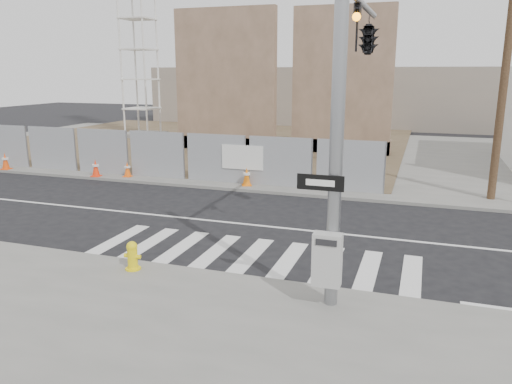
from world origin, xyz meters
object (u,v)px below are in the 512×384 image
(traffic_cone_a, at_px, (5,161))
(traffic_cone_b, at_px, (96,168))
(signal_pole, at_px, (359,66))
(fire_hydrant, at_px, (132,256))
(traffic_cone_c, at_px, (127,169))
(traffic_cone_d, at_px, (247,177))
(crane_tower, at_px, (136,5))

(traffic_cone_a, distance_m, traffic_cone_b, 5.08)
(signal_pole, relative_size, fire_hydrant, 10.15)
(signal_pole, bearing_deg, traffic_cone_c, 148.29)
(traffic_cone_b, relative_size, traffic_cone_c, 1.14)
(traffic_cone_a, distance_m, traffic_cone_c, 6.45)
(fire_hydrant, relative_size, traffic_cone_d, 0.92)
(traffic_cone_d, bearing_deg, crane_tower, 134.90)
(traffic_cone_b, bearing_deg, fire_hydrant, -49.72)
(traffic_cone_c, distance_m, traffic_cone_d, 5.59)
(fire_hydrant, xyz_separation_m, traffic_cone_a, (-12.51, 8.78, 0.04))
(crane_tower, height_order, fire_hydrant, crane_tower)
(fire_hydrant, xyz_separation_m, traffic_cone_c, (-6.07, 9.18, -0.01))
(traffic_cone_a, height_order, traffic_cone_b, traffic_cone_a)
(crane_tower, height_order, traffic_cone_c, crane_tower)
(crane_tower, bearing_deg, traffic_cone_b, -67.34)
(traffic_cone_b, relative_size, traffic_cone_d, 1.02)
(signal_pole, distance_m, traffic_cone_c, 13.41)
(traffic_cone_a, height_order, traffic_cone_d, traffic_cone_a)
(signal_pole, xyz_separation_m, traffic_cone_c, (-10.80, 6.67, -4.33))
(crane_tower, xyz_separation_m, traffic_cone_d, (12.29, -12.33, -8.54))
(traffic_cone_b, distance_m, traffic_cone_c, 1.42)
(fire_hydrant, bearing_deg, traffic_cone_d, 83.23)
(crane_tower, relative_size, fire_hydrant, 26.31)
(traffic_cone_b, height_order, traffic_cone_d, traffic_cone_b)
(traffic_cone_a, height_order, traffic_cone_c, traffic_cone_a)
(signal_pole, distance_m, traffic_cone_d, 9.52)
(fire_hydrant, bearing_deg, traffic_cone_b, 120.52)
(signal_pole, bearing_deg, traffic_cone_d, 127.80)
(signal_pole, height_order, traffic_cone_d, signal_pole)
(traffic_cone_a, bearing_deg, traffic_cone_c, 3.49)
(traffic_cone_b, bearing_deg, crane_tower, 112.66)
(traffic_cone_a, bearing_deg, crane_tower, 91.14)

